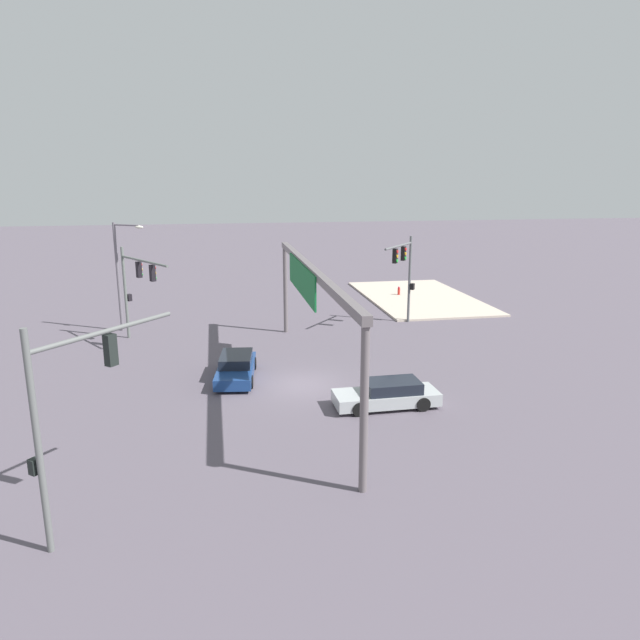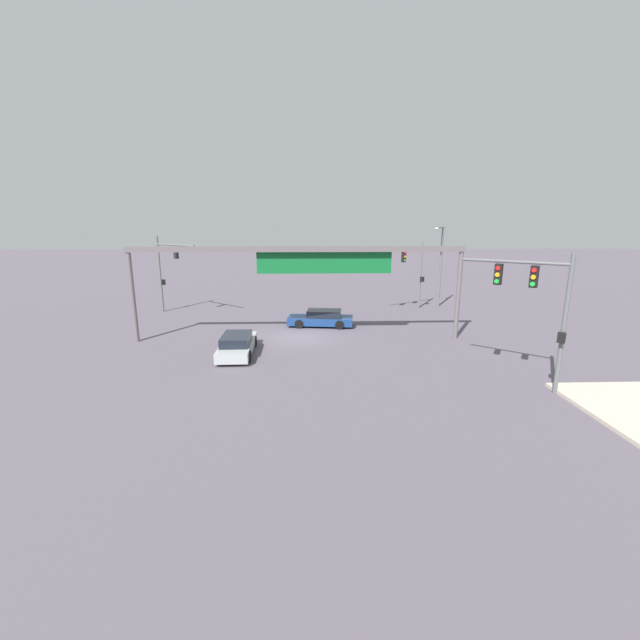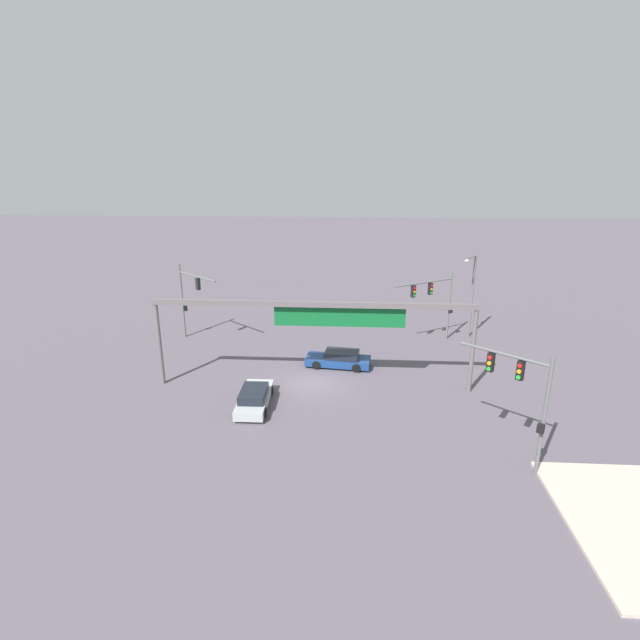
% 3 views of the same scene
% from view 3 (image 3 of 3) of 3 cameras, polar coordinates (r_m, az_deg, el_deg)
% --- Properties ---
extents(ground_plane, '(209.72, 209.72, 0.00)m').
position_cam_3_polar(ground_plane, '(33.78, -0.72, -7.42)').
color(ground_plane, '#59515C').
extents(traffic_signal_near_corner, '(4.03, 3.67, 6.37)m').
position_cam_3_polar(traffic_signal_near_corner, '(42.06, -14.99, 3.03)').
color(traffic_signal_near_corner, '#5F6260').
rests_on(traffic_signal_near_corner, ground).
extents(traffic_signal_opposite_side, '(3.58, 3.27, 6.09)m').
position_cam_3_polar(traffic_signal_opposite_side, '(25.44, 22.48, -7.44)').
color(traffic_signal_opposite_side, '#5B5E60').
rests_on(traffic_signal_opposite_side, ground).
extents(traffic_signal_cross_street, '(5.22, 3.22, 5.85)m').
position_cam_3_polar(traffic_signal_cross_street, '(41.16, 13.19, 2.71)').
color(traffic_signal_cross_street, slate).
rests_on(traffic_signal_cross_street, ground).
extents(streetlamp_curved_arm, '(1.48, 2.13, 7.22)m').
position_cam_3_polar(streetlamp_curved_arm, '(43.01, 17.14, 3.37)').
color(streetlamp_curved_arm, slate).
rests_on(streetlamp_curved_arm, ground).
extents(overhead_sign_gantry, '(20.96, 0.43, 5.97)m').
position_cam_3_polar(overhead_sign_gantry, '(31.50, -0.08, 0.53)').
color(overhead_sign_gantry, '#645C5E').
rests_on(overhead_sign_gantry, ground).
extents(sedan_car_approaching, '(1.90, 4.71, 1.21)m').
position_cam_3_polar(sedan_car_approaching, '(30.93, -7.62, -8.91)').
color(sedan_car_approaching, '#AFB4B5').
rests_on(sedan_car_approaching, ground).
extents(sedan_car_waiting_far, '(4.89, 2.36, 1.21)m').
position_cam_3_polar(sedan_car_waiting_far, '(36.35, 2.23, -4.54)').
color(sedan_car_waiting_far, navy).
rests_on(sedan_car_waiting_far, ground).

